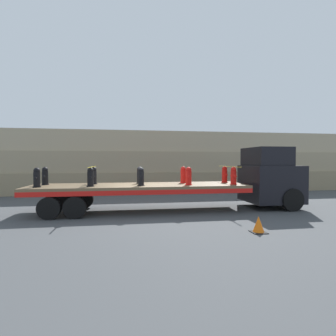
{
  "coord_description": "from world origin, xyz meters",
  "views": [
    {
      "loc": [
        -0.65,
        -12.28,
        2.36
      ],
      "look_at": [
        1.31,
        0.0,
        2.02
      ],
      "focal_mm": 28.0,
      "sensor_mm": 36.0,
      "label": 1
    }
  ],
  "objects_px": {
    "fire_hydrant_black_far_0": "(45,176)",
    "fire_hydrant_black_near_1": "(90,177)",
    "flatbed_trailer": "(125,190)",
    "truck_cab": "(271,178)",
    "fire_hydrant_black_near_2": "(141,177)",
    "traffic_cone": "(259,225)",
    "fire_hydrant_red_far_3": "(183,175)",
    "fire_hydrant_red_near_3": "(189,176)",
    "fire_hydrant_black_far_1": "(94,176)",
    "fire_hydrant_black_far_2": "(140,175)",
    "fire_hydrant_red_near_4": "(234,176)",
    "fire_hydrant_red_far_4": "(225,175)",
    "fire_hydrant_black_near_0": "(37,178)"
  },
  "relations": [
    {
      "from": "fire_hydrant_red_near_3",
      "to": "fire_hydrant_red_far_4",
      "type": "relative_size",
      "value": 1.0
    },
    {
      "from": "fire_hydrant_black_far_1",
      "to": "flatbed_trailer",
      "type": "bearing_deg",
      "value": -21.19
    },
    {
      "from": "fire_hydrant_red_far_3",
      "to": "fire_hydrant_red_near_3",
      "type": "bearing_deg",
      "value": -90.0
    },
    {
      "from": "fire_hydrant_black_far_1",
      "to": "fire_hydrant_red_far_4",
      "type": "distance_m",
      "value": 6.55
    },
    {
      "from": "fire_hydrant_red_near_3",
      "to": "fire_hydrant_black_far_2",
      "type": "bearing_deg",
      "value": 152.45
    },
    {
      "from": "truck_cab",
      "to": "traffic_cone",
      "type": "xyz_separation_m",
      "value": [
        -3.0,
        -4.31,
        -1.24
      ]
    },
    {
      "from": "truck_cab",
      "to": "fire_hydrant_black_near_1",
      "type": "distance_m",
      "value": 8.84
    },
    {
      "from": "fire_hydrant_black_near_2",
      "to": "fire_hydrant_red_near_3",
      "type": "height_order",
      "value": "same"
    },
    {
      "from": "fire_hydrant_black_far_0",
      "to": "fire_hydrant_black_near_1",
      "type": "xyz_separation_m",
      "value": [
        2.18,
        -1.14,
        0.0
      ]
    },
    {
      "from": "fire_hydrant_black_near_0",
      "to": "traffic_cone",
      "type": "distance_m",
      "value": 8.95
    },
    {
      "from": "fire_hydrant_black_near_0",
      "to": "fire_hydrant_black_far_2",
      "type": "distance_m",
      "value": 4.51
    },
    {
      "from": "fire_hydrant_black_far_2",
      "to": "fire_hydrant_red_near_3",
      "type": "bearing_deg",
      "value": -27.55
    },
    {
      "from": "flatbed_trailer",
      "to": "fire_hydrant_red_far_4",
      "type": "distance_m",
      "value": 5.15
    },
    {
      "from": "truck_cab",
      "to": "fire_hydrant_black_near_0",
      "type": "relative_size",
      "value": 3.65
    },
    {
      "from": "fire_hydrant_black_near_1",
      "to": "fire_hydrant_red_far_3",
      "type": "height_order",
      "value": "same"
    },
    {
      "from": "fire_hydrant_red_far_4",
      "to": "fire_hydrant_black_far_2",
      "type": "bearing_deg",
      "value": 180.0
    },
    {
      "from": "truck_cab",
      "to": "fire_hydrant_black_near_2",
      "type": "distance_m",
      "value": 6.67
    },
    {
      "from": "truck_cab",
      "to": "flatbed_trailer",
      "type": "height_order",
      "value": "truck_cab"
    },
    {
      "from": "flatbed_trailer",
      "to": "fire_hydrant_black_near_0",
      "type": "height_order",
      "value": "fire_hydrant_black_near_0"
    },
    {
      "from": "fire_hydrant_black_far_0",
      "to": "traffic_cone",
      "type": "bearing_deg",
      "value": -31.36
    },
    {
      "from": "fire_hydrant_red_near_4",
      "to": "fire_hydrant_red_far_4",
      "type": "height_order",
      "value": "same"
    },
    {
      "from": "fire_hydrant_black_near_0",
      "to": "fire_hydrant_red_far_3",
      "type": "xyz_separation_m",
      "value": [
        6.55,
        1.14,
        0.0
      ]
    },
    {
      "from": "flatbed_trailer",
      "to": "fire_hydrant_black_near_1",
      "type": "xyz_separation_m",
      "value": [
        -1.47,
        -0.57,
        0.64
      ]
    },
    {
      "from": "fire_hydrant_black_far_0",
      "to": "fire_hydrant_red_far_4",
      "type": "xyz_separation_m",
      "value": [
        8.73,
        0.0,
        0.0
      ]
    },
    {
      "from": "truck_cab",
      "to": "fire_hydrant_black_near_1",
      "type": "relative_size",
      "value": 3.65
    },
    {
      "from": "fire_hydrant_black_far_0",
      "to": "fire_hydrant_black_near_0",
      "type": "bearing_deg",
      "value": -90.0
    },
    {
      "from": "truck_cab",
      "to": "traffic_cone",
      "type": "bearing_deg",
      "value": -124.84
    },
    {
      "from": "truck_cab",
      "to": "flatbed_trailer",
      "type": "distance_m",
      "value": 7.37
    },
    {
      "from": "fire_hydrant_red_far_3",
      "to": "fire_hydrant_red_near_4",
      "type": "relative_size",
      "value": 1.0
    },
    {
      "from": "fire_hydrant_black_near_1",
      "to": "fire_hydrant_black_far_2",
      "type": "relative_size",
      "value": 1.0
    },
    {
      "from": "fire_hydrant_red_near_3",
      "to": "fire_hydrant_red_far_4",
      "type": "height_order",
      "value": "same"
    },
    {
      "from": "flatbed_trailer",
      "to": "fire_hydrant_black_near_2",
      "type": "relative_size",
      "value": 11.97
    },
    {
      "from": "fire_hydrant_black_near_1",
      "to": "fire_hydrant_red_near_4",
      "type": "height_order",
      "value": "same"
    },
    {
      "from": "fire_hydrant_black_near_0",
      "to": "fire_hydrant_red_far_4",
      "type": "distance_m",
      "value": 8.8
    },
    {
      "from": "truck_cab",
      "to": "fire_hydrant_black_far_2",
      "type": "bearing_deg",
      "value": 175.1
    },
    {
      "from": "fire_hydrant_red_far_4",
      "to": "traffic_cone",
      "type": "bearing_deg",
      "value": -98.42
    },
    {
      "from": "fire_hydrant_red_near_3",
      "to": "traffic_cone",
      "type": "bearing_deg",
      "value": -68.68
    },
    {
      "from": "fire_hydrant_red_near_3",
      "to": "fire_hydrant_red_far_3",
      "type": "bearing_deg",
      "value": 90.0
    },
    {
      "from": "fire_hydrant_black_far_1",
      "to": "fire_hydrant_black_far_2",
      "type": "distance_m",
      "value": 2.18
    },
    {
      "from": "fire_hydrant_black_near_2",
      "to": "fire_hydrant_red_near_4",
      "type": "distance_m",
      "value": 4.36
    },
    {
      "from": "fire_hydrant_red_far_3",
      "to": "fire_hydrant_red_far_4",
      "type": "bearing_deg",
      "value": 0.0
    },
    {
      "from": "fire_hydrant_red_near_3",
      "to": "traffic_cone",
      "type": "distance_m",
      "value": 4.25
    },
    {
      "from": "fire_hydrant_black_far_0",
      "to": "flatbed_trailer",
      "type": "bearing_deg",
      "value": -8.86
    },
    {
      "from": "fire_hydrant_black_near_2",
      "to": "fire_hydrant_black_far_2",
      "type": "distance_m",
      "value": 1.14
    },
    {
      "from": "fire_hydrant_red_far_3",
      "to": "traffic_cone",
      "type": "distance_m",
      "value": 5.28
    },
    {
      "from": "flatbed_trailer",
      "to": "fire_hydrant_red_far_4",
      "type": "height_order",
      "value": "fire_hydrant_red_far_4"
    },
    {
      "from": "fire_hydrant_black_far_0",
      "to": "fire_hydrant_black_far_2",
      "type": "distance_m",
      "value": 4.36
    },
    {
      "from": "fire_hydrant_black_near_1",
      "to": "fire_hydrant_red_near_4",
      "type": "bearing_deg",
      "value": 0.0
    },
    {
      "from": "truck_cab",
      "to": "fire_hydrant_black_far_2",
      "type": "distance_m",
      "value": 6.67
    },
    {
      "from": "fire_hydrant_red_near_3",
      "to": "fire_hydrant_black_near_2",
      "type": "bearing_deg",
      "value": 180.0
    }
  ]
}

